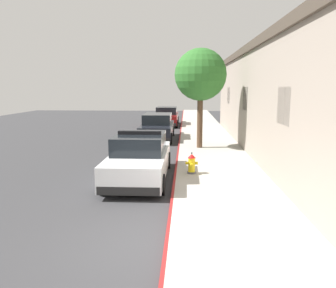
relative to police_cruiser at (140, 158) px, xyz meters
name	(u,v)px	position (x,y,z in m)	size (l,w,h in m)	color
ground_plane	(91,153)	(-3.16, 5.06, -0.84)	(32.35, 60.00, 0.20)	#353538
sidewalk_pavement	(211,151)	(2.84, 5.06, -0.68)	(3.16, 60.00, 0.13)	#ADA89E
curb_painted_edge	(178,151)	(1.22, 5.06, -0.68)	(0.08, 60.00, 0.13)	maroon
storefront_building	(319,100)	(7.92, 5.26, 1.82)	(7.25, 23.48, 5.12)	gray
police_cruiser	(140,158)	(0.00, 0.00, 0.00)	(1.94, 4.84, 1.68)	white
parked_car_silver_ahead	(157,127)	(-0.17, 9.18, 0.00)	(1.94, 4.84, 1.56)	black
parked_car_dark_far	(167,117)	(-0.04, 16.92, 0.00)	(1.94, 4.84, 1.56)	maroon
fire_hydrant	(192,164)	(1.79, 0.37, -0.26)	(0.44, 0.40, 0.76)	#4C4C51
street_tree	(201,75)	(2.28, 5.67, 3.00)	(2.57, 2.57, 4.93)	brown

